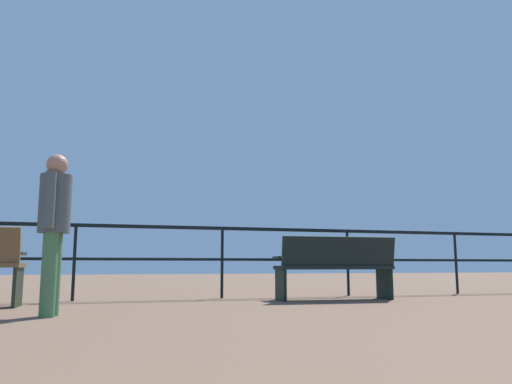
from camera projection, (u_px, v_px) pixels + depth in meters
pier_railing at (152, 244)px, 7.24m from camera, size 22.88×0.05×1.05m
bench_near_right at (336, 264)px, 7.07m from camera, size 1.67×0.77×0.88m
person_by_bench at (54, 222)px, 4.88m from camera, size 0.30×0.50×1.56m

